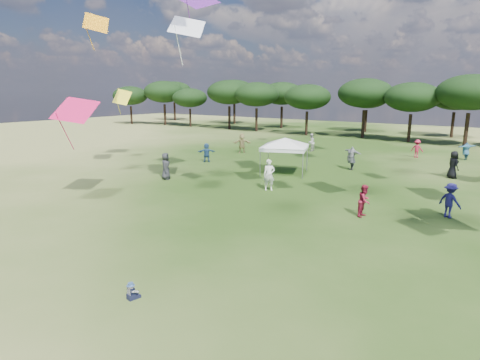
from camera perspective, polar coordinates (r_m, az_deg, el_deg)
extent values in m
plane|color=#2A4715|center=(11.14, -22.11, -20.59)|extent=(140.00, 140.00, 0.00)
cylinder|color=black|center=(74.67, -15.20, 8.89)|extent=(0.35, 0.35, 3.09)
ellipsoid|color=black|center=(74.55, -15.35, 11.50)|extent=(6.01, 6.01, 3.24)
cylinder|color=black|center=(71.40, -10.63, 9.12)|extent=(0.40, 0.40, 3.51)
ellipsoid|color=black|center=(71.28, -10.76, 12.22)|extent=(6.82, 6.82, 3.68)
cylinder|color=black|center=(67.36, -7.08, 8.79)|extent=(0.33, 0.33, 2.92)
ellipsoid|color=black|center=(67.23, -7.16, 11.52)|extent=(5.67, 5.67, 3.06)
cylinder|color=black|center=(62.49, -1.52, 8.85)|extent=(0.40, 0.40, 3.49)
ellipsoid|color=black|center=(62.35, -1.54, 12.37)|extent=(6.79, 6.79, 3.66)
cylinder|color=black|center=(59.34, 2.35, 8.55)|extent=(0.38, 0.38, 3.32)
ellipsoid|color=black|center=(59.19, 2.39, 12.07)|extent=(6.44, 6.44, 3.47)
cylinder|color=black|center=(54.62, 9.44, 7.94)|extent=(0.36, 0.36, 3.14)
ellipsoid|color=black|center=(54.45, 9.58, 11.57)|extent=(6.11, 6.11, 3.29)
cylinder|color=black|center=(53.36, 17.12, 7.62)|extent=(0.40, 0.40, 3.46)
ellipsoid|color=black|center=(53.19, 17.39, 11.70)|extent=(6.73, 6.73, 3.63)
cylinder|color=black|center=(50.71, 22.96, 6.80)|extent=(0.37, 0.37, 3.21)
ellipsoid|color=black|center=(50.53, 23.31, 10.77)|extent=(6.24, 6.24, 3.36)
cylinder|color=black|center=(49.34, 29.50, 6.23)|extent=(0.41, 0.41, 3.56)
ellipsoid|color=black|center=(49.17, 30.00, 10.75)|extent=(6.91, 6.91, 3.73)
cylinder|color=black|center=(81.86, -9.27, 9.62)|extent=(0.41, 0.41, 3.56)
ellipsoid|color=black|center=(81.75, -9.37, 12.36)|extent=(6.92, 6.92, 3.73)
cylinder|color=black|center=(72.11, -0.80, 9.41)|extent=(0.41, 0.41, 3.62)
ellipsoid|color=black|center=(71.99, -0.81, 12.58)|extent=(7.03, 7.03, 3.79)
cylinder|color=black|center=(64.68, 5.93, 8.86)|extent=(0.39, 0.39, 3.37)
ellipsoid|color=black|center=(64.54, 6.01, 12.14)|extent=(6.54, 6.54, 3.53)
cylinder|color=black|center=(61.14, 17.44, 8.01)|extent=(0.36, 0.36, 3.11)
ellipsoid|color=black|center=(60.99, 17.65, 11.22)|extent=(6.05, 6.05, 3.26)
cylinder|color=black|center=(57.90, 27.98, 6.93)|extent=(0.37, 0.37, 3.20)
ellipsoid|color=black|center=(57.74, 28.35, 10.40)|extent=(6.21, 6.21, 3.35)
cylinder|color=gray|center=(28.04, 2.88, 2.45)|extent=(0.06, 0.06, 1.92)
cylinder|color=gray|center=(27.59, 8.91, 2.14)|extent=(0.06, 0.06, 1.92)
cylinder|color=gray|center=(30.91, 4.04, 3.39)|extent=(0.06, 0.06, 1.92)
cylinder|color=gray|center=(30.49, 9.52, 3.12)|extent=(0.06, 0.06, 1.92)
cube|color=white|center=(29.08, 6.38, 4.58)|extent=(4.01, 4.01, 0.25)
pyramid|color=white|center=(28.99, 6.42, 5.99)|extent=(5.97, 5.97, 0.60)
cube|color=black|center=(12.52, -15.19, -15.70)|extent=(0.26, 0.26, 0.17)
cube|color=black|center=(12.65, -14.69, -15.54)|extent=(0.12, 0.21, 0.09)
cube|color=black|center=(12.54, -14.35, -15.80)|extent=(0.12, 0.21, 0.09)
cube|color=white|center=(12.43, -15.24, -14.96)|extent=(0.23, 0.19, 0.22)
cylinder|color=white|center=(12.56, -15.29, -14.66)|extent=(0.11, 0.22, 0.13)
cylinder|color=white|center=(12.35, -14.69, -15.12)|extent=(0.11, 0.22, 0.13)
sphere|color=#E0B293|center=(12.36, -15.28, -14.35)|extent=(0.15, 0.15, 0.15)
cone|color=#446CA0|center=(12.35, -15.29, -14.21)|extent=(0.25, 0.25, 0.02)
cylinder|color=#446CA0|center=(12.33, -15.30, -14.07)|extent=(0.16, 0.16, 0.06)
imported|color=maroon|center=(20.03, 17.28, -2.83)|extent=(0.64, 0.80, 1.56)
imported|color=#4D4E52|center=(31.44, 15.56, 2.98)|extent=(2.08, 1.83, 1.78)
imported|color=#AD1C38|center=(39.27, 23.88, 4.10)|extent=(1.11, 0.72, 1.61)
imported|color=#92814F|center=(38.64, 0.28, 5.26)|extent=(1.74, 1.47, 1.88)
imported|color=#292A2E|center=(27.56, -10.53, 1.95)|extent=(0.94, 1.05, 1.81)
imported|color=silver|center=(24.20, 4.16, 0.74)|extent=(0.82, 0.77, 1.88)
imported|color=beige|center=(40.37, 10.07, 5.29)|extent=(0.70, 0.88, 1.74)
imported|color=#2A4E7E|center=(33.83, -4.78, 3.92)|extent=(1.44, 1.34, 1.61)
imported|color=black|center=(31.07, 28.06, 1.94)|extent=(1.06, 1.09, 1.89)
imported|color=navy|center=(21.39, 27.70, -2.60)|extent=(1.24, 1.02, 1.68)
imported|color=navy|center=(39.78, 29.46, 3.59)|extent=(1.57, 1.81, 1.54)
plane|color=white|center=(22.41, -7.54, 20.84)|extent=(2.70, 2.92, 1.46)
plane|color=#E11A59|center=(22.78, -22.33, 9.21)|extent=(2.93, 3.08, 1.39)
plane|color=#612082|center=(25.51, -6.11, 24.16)|extent=(2.75, 2.43, 1.67)
plane|color=yellow|center=(36.66, -16.39, 11.24)|extent=(1.72, 1.94, 1.48)
plane|color=orange|center=(29.37, -19.79, 20.29)|extent=(2.20, 2.64, 1.59)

